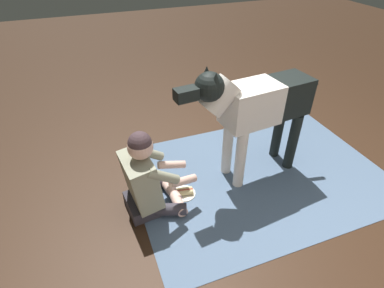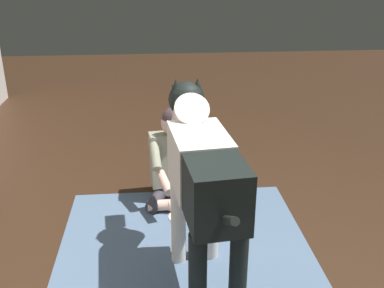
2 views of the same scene
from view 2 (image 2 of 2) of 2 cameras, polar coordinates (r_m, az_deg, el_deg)
name	(u,v)px [view 2 (image 2 of 2)]	position (r m, az deg, el deg)	size (l,w,h in m)	color
ground_plane	(218,273)	(3.13, 3.31, -16.21)	(15.03, 15.03, 0.00)	#332013
area_rug	(189,285)	(3.02, -0.33, -17.61)	(2.54, 1.83, 0.01)	slate
person_sitting_on_floor	(174,162)	(3.84, -2.26, -2.37)	(0.65, 0.58, 0.82)	#333039
large_dog	(202,170)	(2.68, 1.24, -3.39)	(1.51, 0.41, 1.23)	silver
hot_dog_on_plate	(182,215)	(3.68, -1.32, -9.03)	(0.22, 0.22, 0.06)	silver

